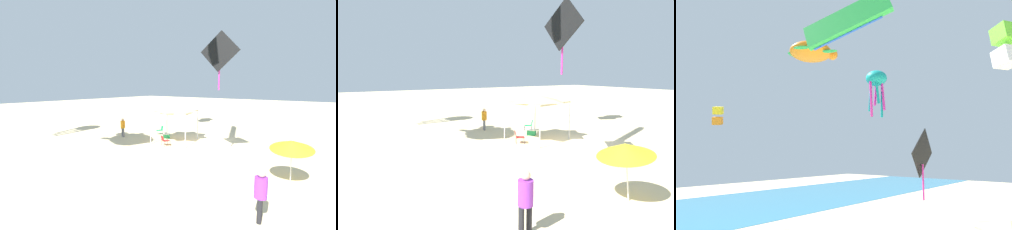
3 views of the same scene
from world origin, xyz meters
TOP-DOWN VIEW (x-y plane):
  - ground at (0.00, 0.00)m, footprint 120.00×120.00m
  - canopy_tent at (2.07, 1.65)m, footprint 3.67×3.92m
  - beach_umbrella at (-7.12, 5.17)m, footprint 1.92×1.96m
  - folding_chair_right_of_tent at (4.88, 0.16)m, footprint 0.77×0.80m
  - folding_chair_near_cooler at (1.92, 3.26)m, footprint 0.75×0.80m
  - cooler_box at (3.44, 1.08)m, footprint 0.74×0.71m
  - person_kite_handler at (-6.91, 9.14)m, footprint 0.44×0.49m
  - person_near_umbrella at (6.94, 3.01)m, footprint 0.44×0.41m
  - kite_diamond_black at (-2.95, 4.26)m, footprint 2.42×0.41m

SIDE VIEW (x-z plane):
  - ground at x=0.00m, z-range -0.10..0.00m
  - cooler_box at x=3.44m, z-range 0.00..0.40m
  - folding_chair_right_of_tent at x=4.88m, z-range 0.06..0.88m
  - folding_chair_near_cooler at x=1.92m, z-range 0.06..0.88m
  - person_near_umbrella at x=6.94m, z-range 0.15..1.86m
  - person_kite_handler at x=-6.91m, z-range 0.16..2.01m
  - beach_umbrella at x=-7.12m, z-range 0.76..3.05m
  - canopy_tent at x=2.07m, z-range 1.22..4.20m
  - kite_diamond_black at x=-2.95m, z-range 4.76..8.20m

